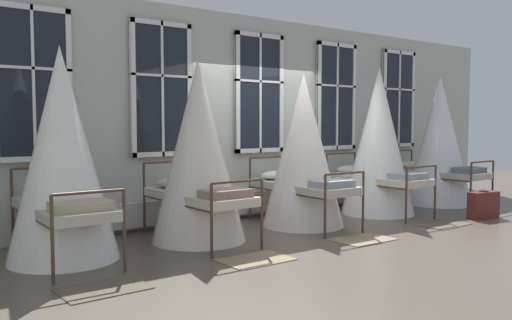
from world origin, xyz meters
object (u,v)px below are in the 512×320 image
object	(u,v)px
cot_fifth	(439,142)
suitcase_dark	(483,205)
cot_fourth	(378,143)
cot_second	(198,153)
cot_third	(303,152)
cot_first	(62,157)

from	to	relation	value
cot_fifth	suitcase_dark	world-z (taller)	cot_fifth
cot_fourth	cot_second	bearing A→B (deg)	90.90
cot_second	cot_fifth	xyz separation A→B (m)	(5.38, 0.04, 0.02)
cot_fourth	cot_fifth	distance (m)	1.80
suitcase_dark	cot_third	bearing A→B (deg)	163.08
cot_third	cot_fifth	xyz separation A→B (m)	(3.56, 0.07, 0.06)
cot_first	cot_second	world-z (taller)	cot_first
cot_third	cot_fourth	xyz separation A→B (m)	(1.77, 0.04, 0.10)
cot_second	cot_third	size ratio (longest dim) A/B	1.04
cot_fourth	cot_first	bearing A→B (deg)	90.15
cot_second	cot_fifth	distance (m)	5.39
cot_first	cot_fourth	distance (m)	5.34
cot_second	suitcase_dark	size ratio (longest dim) A/B	4.14
cot_fourth	cot_fifth	size ratio (longest dim) A/B	1.03
cot_second	cot_fourth	size ratio (longest dim) A/B	0.96
cot_first	suitcase_dark	world-z (taller)	cot_first
cot_first	cot_third	world-z (taller)	cot_first
cot_second	cot_fourth	world-z (taller)	cot_fourth
cot_third	cot_fourth	distance (m)	1.77
cot_third	suitcase_dark	xyz separation A→B (m)	(2.80, -1.31, -0.91)
cot_second	suitcase_dark	bearing A→B (deg)	-106.54
suitcase_dark	cot_fourth	bearing A→B (deg)	135.59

